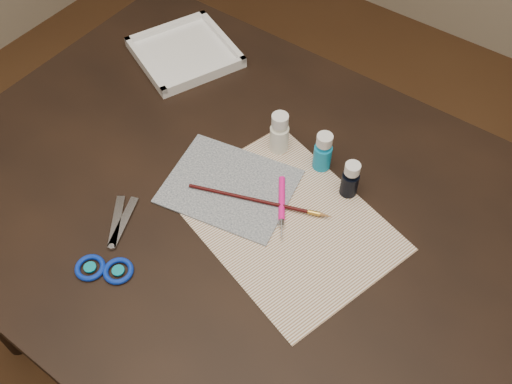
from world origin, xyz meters
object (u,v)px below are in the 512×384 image
Objects in this scene: paper at (286,221)px; scissors at (110,238)px; paint_bottle_white at (279,133)px; paint_bottle_cyan at (323,152)px; canvas at (229,186)px; palette_tray at (185,52)px; paint_bottle_navy at (350,179)px.

scissors is (-0.24, -0.22, 0.00)m from paper.
paint_bottle_white is 1.06× the size of paint_bottle_cyan.
paper is at bearing -0.64° from canvas.
paint_bottle_cyan is 0.44m from scissors.
palette_tray reaches higher than scissors.
canvas is 0.25m from scissors.
paint_bottle_cyan is 0.45m from palette_tray.
paper is 0.14m from canvas.
paint_bottle_cyan is at bearing -12.58° from palette_tray.
paint_bottle_cyan is at bearing -65.93° from scissors.
palette_tray is (-0.22, 0.47, 0.01)m from scissors.
canvas is at bearing -60.30° from scissors.
paint_bottle_navy is 0.38× the size of palette_tray.
paint_bottle_white reaches higher than canvas.
palette_tray is (-0.46, 0.25, 0.01)m from paper.
paint_bottle_white is at bearing 174.95° from paint_bottle_navy.
paint_bottle_white is 1.15× the size of paint_bottle_navy.
paper is 4.75× the size of paint_bottle_navy.
scissors is at bearing -136.90° from paper.
paint_bottle_cyan reaches higher than paper.
scissors is at bearing -114.58° from canvas.
paper is at bearing -82.61° from scissors.
paint_bottle_navy is at bearing 32.93° from canvas.
scissors reaches higher than paper.
canvas is 2.94× the size of paint_bottle_navy.
palette_tray is (-0.44, 0.10, -0.03)m from paint_bottle_cyan.
paper is 0.53m from palette_tray.
paint_bottle_white is at bearing 129.00° from paper.
paper is 1.86× the size of scissors.
paint_bottle_navy is (0.06, 0.13, 0.04)m from paper.
paint_bottle_white is (0.02, 0.14, 0.04)m from canvas.
paint_bottle_white is 0.36m from palette_tray.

